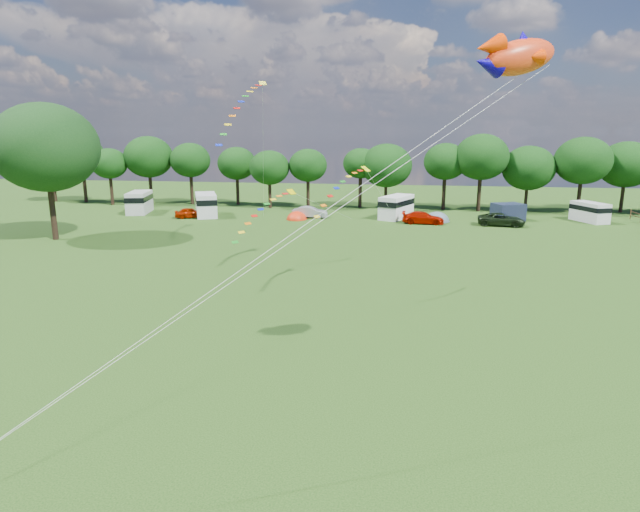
# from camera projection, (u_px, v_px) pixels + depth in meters

# --- Properties ---
(ground_plane) EXTENTS (180.00, 180.00, 0.00)m
(ground_plane) POSITION_uv_depth(u_px,v_px,m) (289.00, 394.00, 21.93)
(ground_plane) COLOR black
(ground_plane) RESTS_ON ground
(tree_line) EXTENTS (102.98, 10.98, 10.27)m
(tree_line) POSITION_uv_depth(u_px,v_px,m) (413.00, 163.00, 72.55)
(tree_line) COLOR black
(tree_line) RESTS_ON ground
(big_tree) EXTENTS (10.00, 10.00, 13.28)m
(big_tree) POSITION_uv_depth(u_px,v_px,m) (45.00, 148.00, 51.42)
(big_tree) COLOR black
(big_tree) RESTS_ON ground
(car_a) EXTENTS (4.19, 2.79, 1.30)m
(car_a) POSITION_uv_depth(u_px,v_px,m) (191.00, 213.00, 66.53)
(car_a) COLOR #971B00
(car_a) RESTS_ON ground
(car_b) EXTENTS (4.08, 1.59, 1.43)m
(car_b) POSITION_uv_depth(u_px,v_px,m) (310.00, 212.00, 66.65)
(car_b) COLOR #919398
(car_b) RESTS_ON ground
(car_c) EXTENTS (4.78, 2.22, 1.40)m
(car_c) POSITION_uv_depth(u_px,v_px,m) (423.00, 218.00, 62.38)
(car_c) COLOR #A81000
(car_c) RESTS_ON ground
(car_d) EXTENTS (5.61, 3.08, 1.46)m
(car_d) POSITION_uv_depth(u_px,v_px,m) (501.00, 220.00, 60.98)
(car_d) COLOR black
(car_d) RESTS_ON ground
(campervan_a) EXTENTS (3.74, 6.11, 2.79)m
(campervan_a) POSITION_uv_depth(u_px,v_px,m) (139.00, 202.00, 70.65)
(campervan_a) COLOR silver
(campervan_a) RESTS_ON ground
(campervan_b) EXTENTS (4.61, 6.35, 2.86)m
(campervan_b) POSITION_uv_depth(u_px,v_px,m) (206.00, 204.00, 67.93)
(campervan_b) COLOR silver
(campervan_b) RESTS_ON ground
(campervan_c) EXTENTS (4.46, 6.22, 2.81)m
(campervan_c) POSITION_uv_depth(u_px,v_px,m) (396.00, 206.00, 66.18)
(campervan_c) COLOR white
(campervan_c) RESTS_ON ground
(campervan_d) EXTENTS (3.77, 5.16, 2.33)m
(campervan_d) POSITION_uv_depth(u_px,v_px,m) (590.00, 211.00, 63.65)
(campervan_d) COLOR silver
(campervan_d) RESTS_ON ground
(tent_orange) EXTENTS (2.51, 2.75, 1.97)m
(tent_orange) POSITION_uv_depth(u_px,v_px,m) (297.00, 219.00, 65.55)
(tent_orange) COLOR red
(tent_orange) RESTS_ON ground
(tent_greyblue) EXTENTS (3.06, 3.35, 2.28)m
(tent_greyblue) POSITION_uv_depth(u_px,v_px,m) (437.00, 221.00, 64.17)
(tent_greyblue) COLOR #4D5F68
(tent_greyblue) RESTS_ON ground
(awning_navy) EXTENTS (4.10, 3.76, 2.08)m
(awning_navy) POSITION_uv_depth(u_px,v_px,m) (508.00, 212.00, 64.58)
(awning_navy) COLOR #192035
(awning_navy) RESTS_ON ground
(fish_kite) EXTENTS (3.37, 2.44, 1.81)m
(fish_kite) POSITION_uv_depth(u_px,v_px,m) (514.00, 57.00, 18.24)
(fish_kite) COLOR #F33A12
(fish_kite) RESTS_ON ground
(streamer_kite_a) EXTENTS (3.41, 5.56, 5.78)m
(streamer_kite_a) POSITION_uv_depth(u_px,v_px,m) (245.00, 103.00, 47.79)
(streamer_kite_a) COLOR yellow
(streamer_kite_a) RESTS_ON ground
(streamer_kite_b) EXTENTS (4.30, 4.77, 3.82)m
(streamer_kite_b) POSITION_uv_depth(u_px,v_px,m) (269.00, 207.00, 42.86)
(streamer_kite_b) COLOR #D8C700
(streamer_kite_b) RESTS_ON ground
(streamer_kite_c) EXTENTS (3.03, 4.94, 2.78)m
(streamer_kite_c) POSITION_uv_depth(u_px,v_px,m) (347.00, 183.00, 33.44)
(streamer_kite_c) COLOR #DAE90C
(streamer_kite_c) RESTS_ON ground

